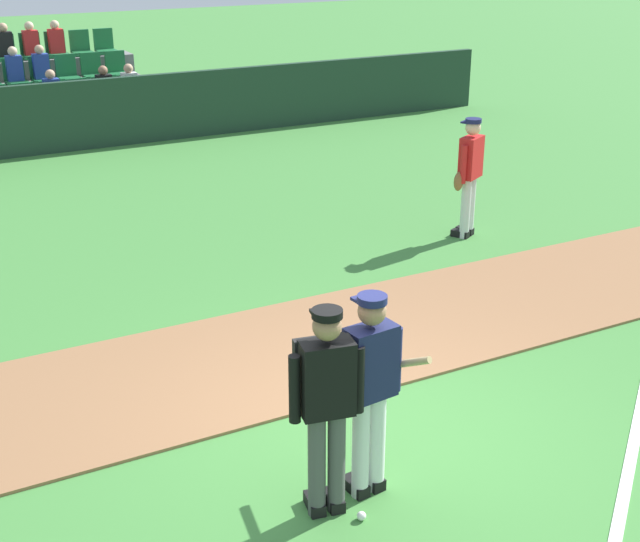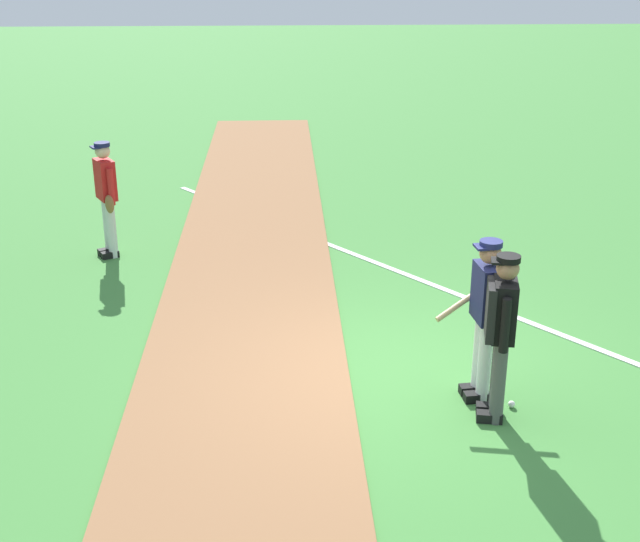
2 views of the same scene
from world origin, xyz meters
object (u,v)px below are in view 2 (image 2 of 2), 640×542
object	(u,v)px
umpire_home_plate	(500,329)
runner_red_jersey	(107,195)
batter_navy_jersey	(485,314)
baseball	(512,404)

from	to	relation	value
umpire_home_plate	runner_red_jersey	xyz separation A→B (m)	(4.91, 4.71, -0.04)
batter_navy_jersey	umpire_home_plate	world-z (taller)	same
runner_red_jersey	baseball	size ratio (longest dim) A/B	23.78
batter_navy_jersey	umpire_home_plate	size ratio (longest dim) A/B	1.00
batter_navy_jersey	runner_red_jersey	distance (m)	6.47
runner_red_jersey	baseball	world-z (taller)	runner_red_jersey
batter_navy_jersey	baseball	bearing A→B (deg)	-128.59
runner_red_jersey	batter_navy_jersey	bearing A→B (deg)	-133.90
batter_navy_jersey	baseball	size ratio (longest dim) A/B	23.78
umpire_home_plate	batter_navy_jersey	bearing A→B (deg)	7.02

